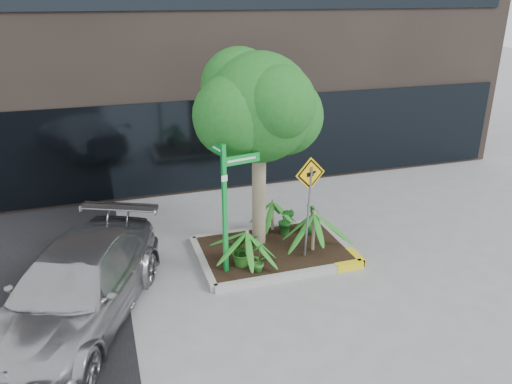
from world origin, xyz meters
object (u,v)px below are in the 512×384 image
object	(u,v)px
tree	(259,108)
street_sign_post	(226,197)
cattle_sign	(309,191)
parked_car	(76,289)

from	to	relation	value
tree	street_sign_post	world-z (taller)	tree
cattle_sign	tree	bearing A→B (deg)	115.73
tree	street_sign_post	size ratio (longest dim) A/B	1.57
tree	cattle_sign	distance (m)	2.01
parked_car	cattle_sign	xyz separation A→B (m)	(4.61, 0.68, 0.98)
parked_car	cattle_sign	size ratio (longest dim) A/B	2.10
street_sign_post	cattle_sign	bearing A→B (deg)	-13.77
tree	street_sign_post	bearing A→B (deg)	-135.45
tree	parked_car	xyz separation A→B (m)	(-3.86, -1.71, -2.53)
tree	cattle_sign	size ratio (longest dim) A/B	1.96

